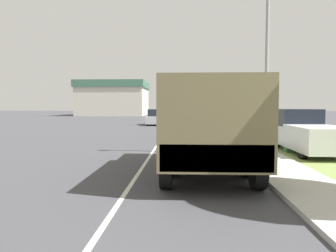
# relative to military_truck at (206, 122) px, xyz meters

# --- Properties ---
(ground_plane) EXTENTS (180.00, 180.00, 0.00)m
(ground_plane) POSITION_rel_military_truck_xyz_m (-2.10, 29.34, -1.59)
(ground_plane) COLOR #424247
(lane_centre_stripe) EXTENTS (0.12, 120.00, 0.00)m
(lane_centre_stripe) POSITION_rel_military_truck_xyz_m (-2.10, 29.34, -1.59)
(lane_centre_stripe) COLOR silver
(lane_centre_stripe) RESTS_ON ground
(sidewalk_right) EXTENTS (1.80, 120.00, 0.12)m
(sidewalk_right) POSITION_rel_military_truck_xyz_m (2.40, 29.34, -1.53)
(sidewalk_right) COLOR beige
(sidewalk_right) RESTS_ON ground
(grass_strip_right) EXTENTS (7.00, 120.00, 0.02)m
(grass_strip_right) POSITION_rel_military_truck_xyz_m (6.80, 29.34, -1.58)
(grass_strip_right) COLOR olive
(grass_strip_right) RESTS_ON ground
(military_truck) EXTENTS (2.59, 6.57, 2.80)m
(military_truck) POSITION_rel_military_truck_xyz_m (0.00, 0.00, 0.00)
(military_truck) COLOR #545B3D
(military_truck) RESTS_ON ground
(car_nearest_ahead) EXTENTS (1.78, 4.87, 1.67)m
(car_nearest_ahead) POSITION_rel_military_truck_xyz_m (-0.00, 10.88, -0.85)
(car_nearest_ahead) COLOR #336B3D
(car_nearest_ahead) RESTS_ON ground
(car_second_ahead) EXTENTS (1.85, 4.60, 1.69)m
(car_second_ahead) POSITION_rel_military_truck_xyz_m (-3.69, 25.26, -0.84)
(car_second_ahead) COLOR #B7BABF
(car_second_ahead) RESTS_ON ground
(pickup_truck) EXTENTS (1.96, 5.42, 1.91)m
(pickup_truck) POSITION_rel_military_truck_xyz_m (4.80, 4.80, -0.69)
(pickup_truck) COLOR silver
(pickup_truck) RESTS_ON grass_strip_right
(lamp_post) EXTENTS (1.69, 0.24, 7.17)m
(lamp_post) POSITION_rel_military_truck_xyz_m (2.44, 3.36, 2.78)
(lamp_post) COLOR gray
(lamp_post) RESTS_ON sidewalk_right
(utility_box) EXTENTS (0.55, 0.45, 0.70)m
(utility_box) POSITION_rel_military_truck_xyz_m (4.10, 4.57, -1.22)
(utility_box) COLOR #3D7042
(utility_box) RESTS_ON grass_strip_right
(building_distant) EXTENTS (14.01, 12.18, 7.13)m
(building_distant) POSITION_rel_military_truck_xyz_m (-15.44, 58.47, 2.02)
(building_distant) COLOR beige
(building_distant) RESTS_ON ground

